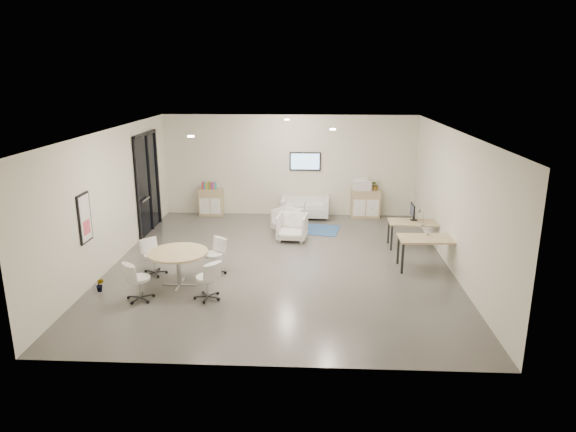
% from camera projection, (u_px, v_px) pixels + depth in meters
% --- Properties ---
extents(room_shell, '(9.60, 10.60, 4.80)m').
position_uv_depth(room_shell, '(280.00, 200.00, 11.97)').
color(room_shell, '#4E4B47').
rests_on(room_shell, ground).
extents(glass_door, '(0.09, 1.90, 2.85)m').
position_uv_depth(glass_door, '(148.00, 180.00, 14.60)').
color(glass_door, black).
rests_on(glass_door, room_shell).
extents(artwork, '(0.05, 0.54, 1.04)m').
position_uv_depth(artwork, '(85.00, 218.00, 10.64)').
color(artwork, black).
rests_on(artwork, room_shell).
extents(wall_tv, '(0.98, 0.06, 0.58)m').
position_uv_depth(wall_tv, '(305.00, 161.00, 16.20)').
color(wall_tv, black).
rests_on(wall_tv, room_shell).
extents(ceiling_spots, '(3.14, 4.14, 0.03)m').
position_uv_depth(ceiling_spots, '(274.00, 128.00, 12.36)').
color(ceiling_spots, '#FFEAC6').
rests_on(ceiling_spots, room_shell).
extents(sideboard_left, '(0.77, 0.40, 0.86)m').
position_uv_depth(sideboard_left, '(211.00, 202.00, 16.52)').
color(sideboard_left, tan).
rests_on(sideboard_left, room_shell).
extents(sideboard_right, '(0.90, 0.43, 0.90)m').
position_uv_depth(sideboard_right, '(365.00, 204.00, 16.26)').
color(sideboard_right, tan).
rests_on(sideboard_right, room_shell).
extents(books, '(0.45, 0.14, 0.22)m').
position_uv_depth(books, '(209.00, 186.00, 16.38)').
color(books, red).
rests_on(books, sideboard_left).
extents(printer, '(0.59, 0.52, 0.37)m').
position_uv_depth(printer, '(362.00, 184.00, 16.10)').
color(printer, white).
rests_on(printer, sideboard_right).
extents(loveseat, '(1.53, 0.82, 0.56)m').
position_uv_depth(loveseat, '(305.00, 208.00, 16.26)').
color(loveseat, silver).
rests_on(loveseat, room_shell).
extents(blue_rug, '(1.86, 1.42, 0.01)m').
position_uv_depth(blue_rug, '(310.00, 229.00, 15.12)').
color(blue_rug, '#2B4B83').
rests_on(blue_rug, room_shell).
extents(armchair_left, '(0.96, 0.95, 0.73)m').
position_uv_depth(armchair_left, '(288.00, 219.00, 14.90)').
color(armchair_left, silver).
rests_on(armchair_left, room_shell).
extents(armchair_right, '(0.86, 0.82, 0.80)m').
position_uv_depth(armchair_right, '(292.00, 226.00, 14.07)').
color(armchair_right, silver).
rests_on(armchair_right, room_shell).
extents(desk_rear, '(1.38, 0.75, 0.70)m').
position_uv_depth(desk_rear, '(415.00, 224.00, 13.42)').
color(desk_rear, tan).
rests_on(desk_rear, room_shell).
extents(desk_front, '(1.50, 0.79, 0.77)m').
position_uv_depth(desk_front, '(431.00, 241.00, 11.89)').
color(desk_front, tan).
rests_on(desk_front, room_shell).
extents(monitor, '(0.20, 0.50, 0.44)m').
position_uv_depth(monitor, '(413.00, 211.00, 13.48)').
color(monitor, black).
rests_on(monitor, desk_rear).
extents(round_table, '(1.28, 1.28, 0.78)m').
position_uv_depth(round_table, '(178.00, 255.00, 10.94)').
color(round_table, tan).
rests_on(round_table, room_shell).
extents(meeting_chairs, '(2.29, 2.29, 0.82)m').
position_uv_depth(meeting_chairs, '(179.00, 268.00, 11.02)').
color(meeting_chairs, white).
rests_on(meeting_chairs, room_shell).
extents(plant_cabinet, '(0.40, 0.42, 0.26)m').
position_uv_depth(plant_cabinet, '(376.00, 186.00, 16.08)').
color(plant_cabinet, '#3F7F3F').
rests_on(plant_cabinet, sideboard_right).
extents(plant_floor, '(0.18, 0.31, 0.13)m').
position_uv_depth(plant_floor, '(100.00, 289.00, 10.82)').
color(plant_floor, '#3F7F3F').
rests_on(plant_floor, room_shell).
extents(cup, '(0.12, 0.10, 0.11)m').
position_uv_depth(cup, '(427.00, 232.00, 12.09)').
color(cup, white).
rests_on(cup, desk_front).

